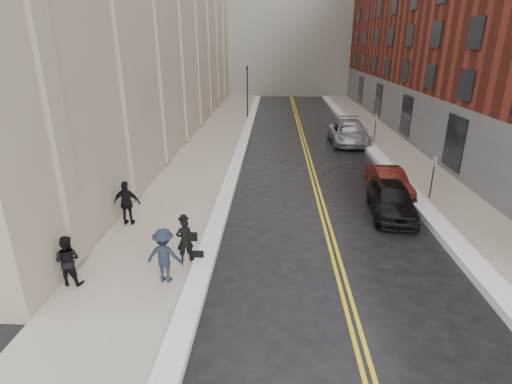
# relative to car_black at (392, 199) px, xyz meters

# --- Properties ---
(ground) EXTENTS (160.00, 160.00, 0.00)m
(ground) POSITION_rel_car_black_xyz_m (-5.49, -6.13, -0.76)
(ground) COLOR black
(ground) RESTS_ON ground
(sidewalk_left) EXTENTS (4.00, 64.00, 0.15)m
(sidewalk_left) POSITION_rel_car_black_xyz_m (-9.99, 9.87, -0.69)
(sidewalk_left) COLOR gray
(sidewalk_left) RESTS_ON ground
(sidewalk_right) EXTENTS (3.00, 64.00, 0.15)m
(sidewalk_right) POSITION_rel_car_black_xyz_m (3.51, 9.87, -0.69)
(sidewalk_right) COLOR gray
(sidewalk_right) RESTS_ON ground
(lane_stripe_a) EXTENTS (0.12, 64.00, 0.01)m
(lane_stripe_a) POSITION_rel_car_black_xyz_m (-3.11, 9.87, -0.76)
(lane_stripe_a) COLOR gold
(lane_stripe_a) RESTS_ON ground
(lane_stripe_b) EXTENTS (0.12, 64.00, 0.01)m
(lane_stripe_b) POSITION_rel_car_black_xyz_m (-2.87, 9.87, -0.76)
(lane_stripe_b) COLOR gold
(lane_stripe_b) RESTS_ON ground
(snow_ridge_left) EXTENTS (0.70, 60.80, 0.26)m
(snow_ridge_left) POSITION_rel_car_black_xyz_m (-7.69, 9.87, -0.63)
(snow_ridge_left) COLOR white
(snow_ridge_left) RESTS_ON ground
(snow_ridge_right) EXTENTS (0.85, 60.80, 0.30)m
(snow_ridge_right) POSITION_rel_car_black_xyz_m (1.66, 9.87, -0.61)
(snow_ridge_right) COLOR white
(snow_ridge_right) RESTS_ON ground
(building_right) EXTENTS (14.00, 50.00, 18.00)m
(building_right) POSITION_rel_car_black_xyz_m (12.01, 16.87, 8.24)
(building_right) COLOR maroon
(building_right) RESTS_ON ground
(traffic_signal) EXTENTS (0.18, 0.15, 5.20)m
(traffic_signal) POSITION_rel_car_black_xyz_m (-8.09, 23.87, 2.32)
(traffic_signal) COLOR black
(traffic_signal) RESTS_ON ground
(parking_sign_near) EXTENTS (0.06, 0.35, 2.23)m
(parking_sign_near) POSITION_rel_car_black_xyz_m (2.41, 1.87, 0.59)
(parking_sign_near) COLOR black
(parking_sign_near) RESTS_ON ground
(parking_sign_far) EXTENTS (0.06, 0.35, 2.23)m
(parking_sign_far) POSITION_rel_car_black_xyz_m (2.41, 13.87, 0.59)
(parking_sign_far) COLOR black
(parking_sign_far) RESTS_ON ground
(car_black) EXTENTS (2.18, 4.62, 1.53)m
(car_black) POSITION_rel_car_black_xyz_m (0.00, 0.00, 0.00)
(car_black) COLOR black
(car_black) RESTS_ON ground
(car_maroon) EXTENTS (1.72, 4.13, 1.33)m
(car_maroon) POSITION_rel_car_black_xyz_m (0.58, 2.68, -0.10)
(car_maroon) COLOR #47120C
(car_maroon) RESTS_ON ground
(car_silver_near) EXTENTS (2.37, 5.71, 1.65)m
(car_silver_near) POSITION_rel_car_black_xyz_m (0.68, 14.07, 0.06)
(car_silver_near) COLOR #A7AAAE
(car_silver_near) RESTS_ON ground
(car_silver_far) EXTENTS (2.55, 5.40, 1.49)m
(car_silver_far) POSITION_rel_car_black_xyz_m (0.28, 13.60, -0.02)
(car_silver_far) COLOR #A3A5AB
(car_silver_far) RESTS_ON ground
(pedestrian_main) EXTENTS (0.70, 0.60, 1.61)m
(pedestrian_main) POSITION_rel_car_black_xyz_m (-8.34, -4.74, 0.19)
(pedestrian_main) COLOR black
(pedestrian_main) RESTS_ON sidewalk_left
(pedestrian_a) EXTENTS (0.82, 0.64, 1.67)m
(pedestrian_a) POSITION_rel_car_black_xyz_m (-11.69, -6.30, 0.22)
(pedestrian_a) COLOR black
(pedestrian_a) RESTS_ON sidewalk_left
(pedestrian_b) EXTENTS (1.24, 0.80, 1.82)m
(pedestrian_b) POSITION_rel_car_black_xyz_m (-8.71, -5.98, 0.30)
(pedestrian_b) COLOR black
(pedestrian_b) RESTS_ON sidewalk_left
(pedestrian_c) EXTENTS (1.12, 0.47, 1.90)m
(pedestrian_c) POSITION_rel_car_black_xyz_m (-11.37, -1.84, 0.34)
(pedestrian_c) COLOR black
(pedestrian_c) RESTS_ON sidewalk_left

